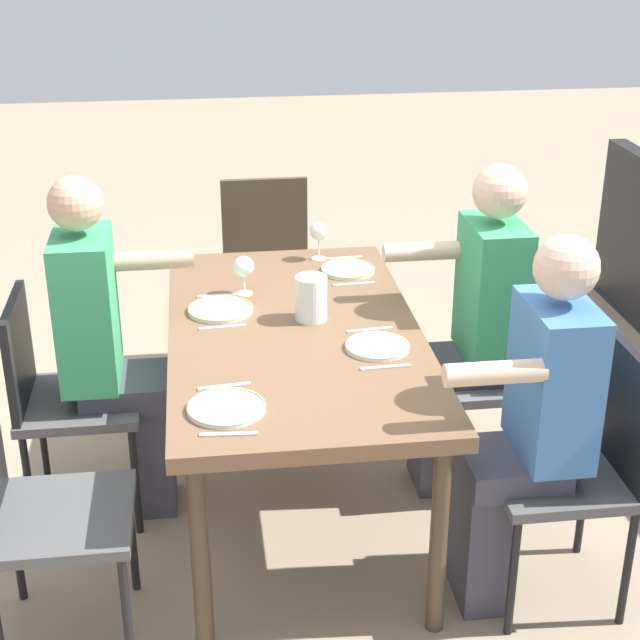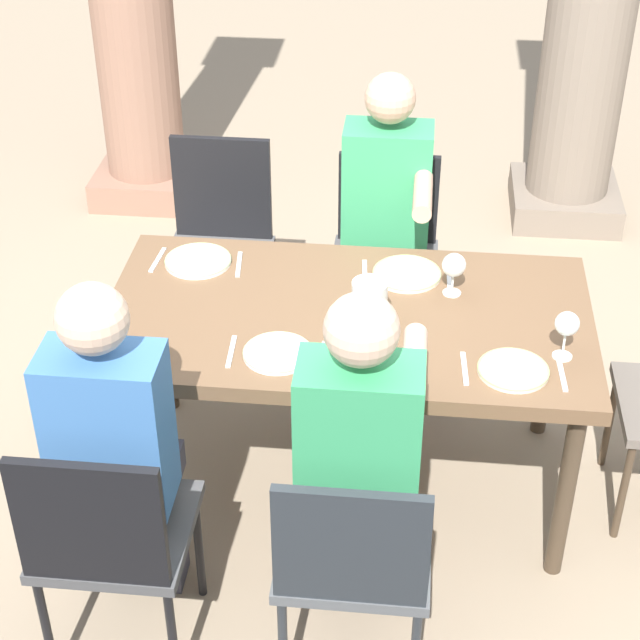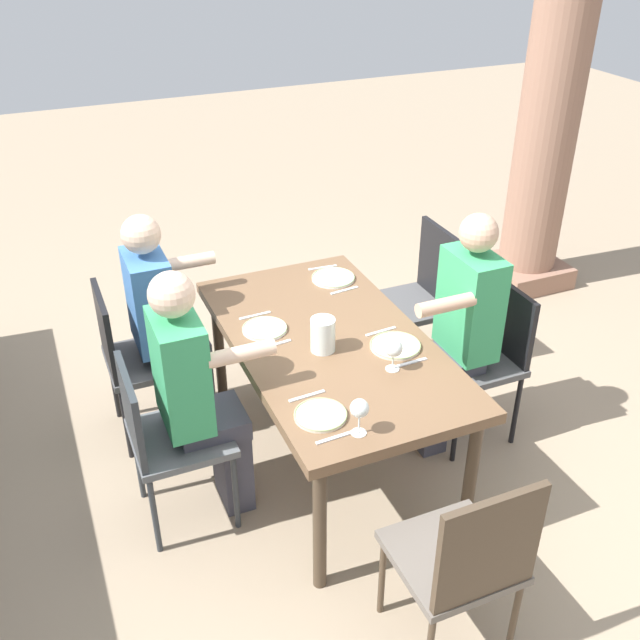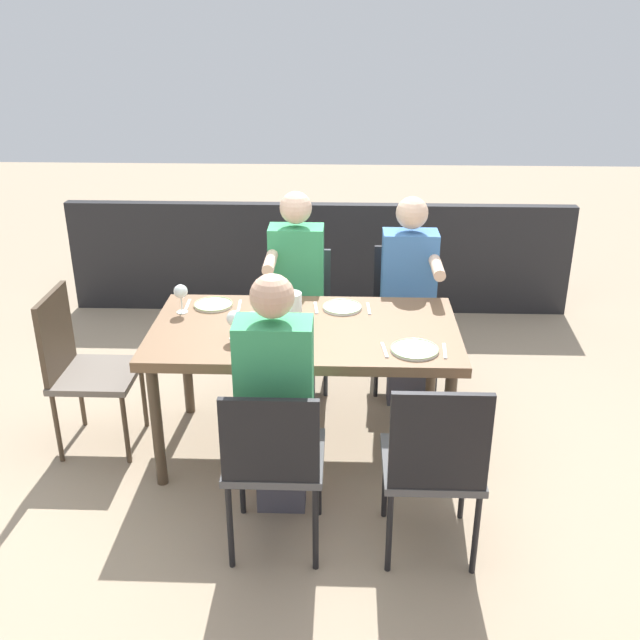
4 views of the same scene
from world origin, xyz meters
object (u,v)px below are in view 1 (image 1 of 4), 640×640
Objects in this scene: chair_mid_south at (514,363)px; diner_man_white at (531,418)px; chair_mid_north at (58,390)px; chair_head_east at (267,266)px; diner_woman_green at (473,322)px; diner_guest_third at (108,341)px; chair_west_north at (30,498)px; wine_glass_2 at (244,267)px; plate_1 at (377,346)px; wine_glass_3 at (319,232)px; plate_0 at (226,408)px; water_pitcher at (311,300)px; plate_2 at (220,309)px; dining_table at (295,346)px; plate_3 at (348,269)px; chair_west_south at (583,457)px.

diner_man_white reaches higher than chair_mid_south.
chair_mid_north is 0.95× the size of chair_head_east.
diner_guest_third is (-0.00, 1.37, 0.00)m from diner_woman_green.
diner_man_white is 1.53m from diner_guest_third.
chair_west_north is 0.72× the size of diner_man_white.
diner_guest_third is 0.60m from wine_glass_2.
plate_1 is 0.91m from wine_glass_3.
plate_0 is 0.93m from wine_glass_2.
plate_2 is at bearing 70.80° from water_pitcher.
plate_0 is at bearing -137.73° from chair_mid_north.
plate_0 reaches higher than dining_table.
diner_woman_green is at bearing -88.36° from water_pitcher.
diner_woman_green is (0.71, -1.57, 0.18)m from chair_west_north.
wine_glass_2 reaches higher than chair_mid_south.
plate_0 is at bearing 120.07° from chair_mid_south.
chair_west_north is 4.11× the size of plate_1.
diner_man_white is (-1.87, -0.68, 0.16)m from chair_head_east.
wine_glass_3 is (0.16, 0.10, 0.11)m from plate_3.
plate_2 is at bearing 53.27° from plate_1.
dining_table is at bearing -54.93° from chair_west_north.
chair_mid_north is at bearing 65.41° from diner_man_white.
chair_west_south is 5.36× the size of water_pitcher.
wine_glass_2 is (-0.90, 0.16, 0.34)m from chair_head_east.
plate_3 is (0.54, -0.28, 0.08)m from dining_table.
wine_glass_3 is (0.60, -0.85, 0.17)m from diner_guest_third.
chair_head_east is at bearing 0.00° from dining_table.
chair_head_east reaches higher than chair_mid_north.
chair_west_south is 3.71× the size of plate_0.
chair_west_north is 1.06× the size of chair_mid_south.
chair_head_east is at bearing -9.99° from wine_glass_2.
chair_mid_south reaches higher than plate_0.
diner_woman_green is (0.00, -1.56, 0.18)m from chair_mid_north.
diner_guest_third reaches higher than chair_mid_north.
plate_0 is at bearing -85.51° from chair_west_north.
chair_west_south is at bearing -130.80° from water_pitcher.
diner_woman_green is 5.86× the size of plate_3.
chair_west_north reaches higher than chair_mid_north.
plate_3 is at bearing -57.04° from plate_2.
chair_mid_north is 1.71m from diner_man_white.
chair_west_north is 1.75m from chair_west_south.
plate_1 and plate_3 have the same top height.
diner_woman_green is (0.71, 0.18, 0.17)m from chair_west_south.
diner_woman_green is at bearing -95.80° from plate_2.
chair_mid_north is 1.26m from plate_3.
diner_woman_green is 1.17m from plate_0.
diner_woman_green reaches higher than chair_head_east.
chair_head_east reaches higher than water_pitcher.
plate_1 is at bearing 124.65° from diner_woman_green.
water_pitcher reaches higher than chair_mid_south.
plate_0 is 0.76m from plate_2.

